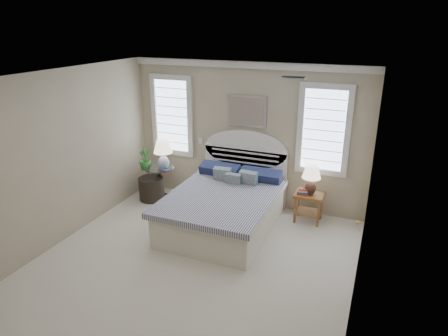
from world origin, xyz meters
TOP-DOWN VIEW (x-y plane):
  - floor at (0.00, 0.00)m, footprint 4.50×5.00m
  - ceiling at (0.00, 0.00)m, footprint 4.50×5.00m
  - wall_back at (0.00, 2.50)m, footprint 4.50×0.02m
  - wall_left at (-2.25, 0.00)m, footprint 0.02×5.00m
  - wall_right at (2.25, 0.00)m, footprint 0.02×5.00m
  - crown_molding at (0.00, 2.46)m, footprint 4.50×0.08m
  - hvac_vent at (1.20, 0.80)m, footprint 0.30×0.20m
  - switch_plate at (-0.95, 2.48)m, footprint 0.08×0.01m
  - window_left at (-1.55, 2.48)m, footprint 0.90×0.06m
  - window_right at (1.40, 2.48)m, footprint 0.90×0.06m
  - painting at (0.00, 2.46)m, footprint 0.74×0.04m
  - closet_door at (2.23, 1.20)m, footprint 0.02×1.80m
  - bed at (0.00, 1.46)m, footprint 1.72×2.28m
  - side_table_left at (-1.65, 2.05)m, footprint 0.56×0.56m
  - nightstand_right at (1.30, 2.15)m, footprint 0.50×0.40m
  - floor_pot at (-1.77, 1.90)m, footprint 0.62×0.62m
  - lamp_left at (-1.53, 2.02)m, footprint 0.46×0.46m
  - lamp_right at (1.31, 2.13)m, footprint 0.41×0.41m
  - potted_plant at (-1.87, 1.89)m, footprint 0.30×0.30m
  - books_left at (-1.44, 1.91)m, footprint 0.20×0.16m
  - books_right at (1.20, 2.08)m, footprint 0.21×0.17m

SIDE VIEW (x-z plane):
  - floor at x=0.00m, z-range -0.01..0.01m
  - floor_pot at x=-1.77m, z-range 0.00..0.45m
  - bed at x=0.00m, z-range -0.35..1.12m
  - nightstand_right at x=1.30m, z-range 0.12..0.65m
  - side_table_left at x=-1.65m, z-range 0.07..0.70m
  - books_right at x=1.20m, z-range 0.53..0.63m
  - books_left at x=-1.44m, z-range 0.63..0.68m
  - potted_plant at x=-1.87m, z-range 0.63..1.05m
  - lamp_right at x=1.31m, z-range 0.59..1.12m
  - lamp_left at x=-1.53m, z-range 0.69..1.29m
  - switch_plate at x=-0.95m, z-range 1.09..1.21m
  - closet_door at x=2.23m, z-range 0.00..2.40m
  - wall_back at x=0.00m, z-range 0.00..2.70m
  - wall_left at x=-2.25m, z-range 0.00..2.70m
  - wall_right at x=2.25m, z-range 0.00..2.70m
  - window_left at x=-1.55m, z-range 0.80..2.40m
  - window_right at x=1.40m, z-range 0.80..2.40m
  - painting at x=0.00m, z-range 1.53..2.11m
  - crown_molding at x=0.00m, z-range 2.58..2.70m
  - hvac_vent at x=1.20m, z-range 2.67..2.69m
  - ceiling at x=0.00m, z-range 2.70..2.71m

